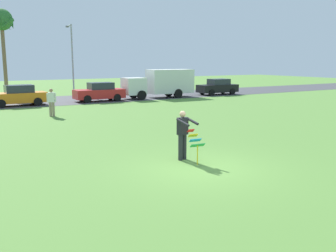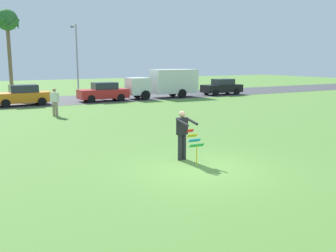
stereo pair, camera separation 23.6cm
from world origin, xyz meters
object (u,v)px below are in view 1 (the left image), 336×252
Objects in this scene: person_kite_flyer at (183,133)px; parked_truck_white_box at (162,83)px; parked_car_red at (100,92)px; palm_tree_right_near at (2,23)px; parked_car_black at (218,87)px; kite_held at (195,141)px; person_walker_near at (52,102)px; streetlight_pole at (72,55)px; parked_car_orange at (18,96)px.

person_kite_flyer is 0.26× the size of parked_truck_white_box.
parked_car_red is at bearing 78.19° from person_kite_flyer.
palm_tree_right_near reaches higher than parked_truck_white_box.
parked_car_red and parked_car_black have the same top height.
person_kite_flyer is 25.87m from parked_car_black.
parked_truck_white_box is 16.94m from palm_tree_right_near.
kite_held is 13.52m from person_walker_near.
parked_truck_white_box is at bearing 63.44° from kite_held.
person_walker_near is (-18.28, -6.89, 0.16)m from parked_car_black.
kite_held is 28.16m from streetlight_pole.
person_kite_flyer is 0.41× the size of parked_car_black.
kite_held is 0.17× the size of parked_truck_white_box.
parked_car_orange is at bearing 97.10° from kite_held.
parked_truck_white_box is 10.02m from streetlight_pole.
parked_truck_white_box is 1.60× the size of parked_car_black.
person_walker_near is at bearing -149.60° from parked_truck_white_box.
parked_car_orange is 0.61× the size of streetlight_pole.
person_walker_near is (-1.60, 13.42, 0.17)m from kite_held.
person_kite_flyer reaches higher than kite_held.
parked_truck_white_box is at bearing 0.01° from parked_car_red.
person_kite_flyer is 1.00× the size of person_walker_near.
parked_car_orange is 0.63× the size of parked_truck_white_box.
kite_held is 0.27× the size of parked_car_orange.
kite_held is at bearing -129.39° from parked_car_black.
parked_car_orange is 1.00× the size of parked_car_black.
palm_tree_right_near is at bearing 120.58° from parked_car_red.
parked_car_orange is 6.55m from parked_car_red.
kite_held is 0.13× the size of palm_tree_right_near.
parked_car_black is at bearing 20.66° from person_walker_near.
parked_car_orange reaches higher than kite_held.
person_walker_near is (0.93, -6.89, 0.16)m from parked_car_orange.
parked_truck_white_box is 0.97× the size of streetlight_pole.
person_kite_flyer reaches higher than parked_car_orange.
person_walker_near reaches higher than parked_car_orange.
streetlight_pole reaches higher than parked_car_black.
person_walker_near is at bearing -159.34° from parked_car_black.
parked_car_orange is (-2.53, 20.31, 0.01)m from kite_held.
person_kite_flyer is 27.54m from streetlight_pole.
streetlight_pole is at bearing 130.29° from parked_truck_white_box.
parked_car_orange is at bearing 180.00° from parked_truck_white_box.
parked_car_orange is at bearing 97.70° from person_walker_near.
streetlight_pole reaches higher than kite_held.
person_kite_flyer is 19.85m from parked_car_orange.
person_kite_flyer reaches higher than parked_car_red.
kite_held is 0.16× the size of streetlight_pole.
kite_held is 0.27× the size of parked_car_black.
person_kite_flyer is at bearing -83.33° from person_walker_near.
parked_car_black is (6.53, -0.00, -0.64)m from parked_truck_white_box.
person_walker_near is at bearing 96.67° from person_kite_flyer.
person_kite_flyer is 0.25× the size of streetlight_pole.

